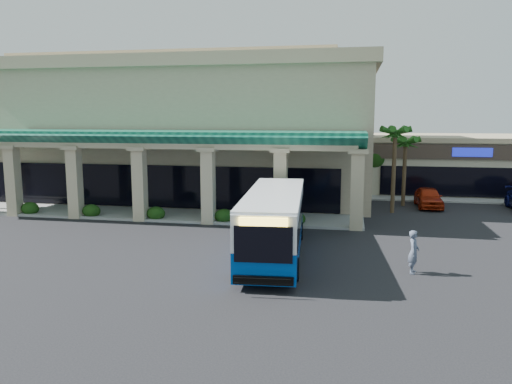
# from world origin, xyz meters

# --- Properties ---
(ground) EXTENTS (110.00, 110.00, 0.00)m
(ground) POSITION_xyz_m (0.00, 0.00, 0.00)
(ground) COLOR black
(main_building) EXTENTS (30.80, 14.80, 11.35)m
(main_building) POSITION_xyz_m (-8.00, 16.00, 5.67)
(main_building) COLOR tan
(main_building) RESTS_ON ground
(arcade) EXTENTS (30.00, 6.20, 5.70)m
(arcade) POSITION_xyz_m (-8.00, 6.80, 2.85)
(arcade) COLOR #0D5240
(arcade) RESTS_ON ground
(strip_mall) EXTENTS (22.50, 12.50, 4.90)m
(strip_mall) POSITION_xyz_m (18.00, 24.00, 2.45)
(strip_mall) COLOR beige
(strip_mall) RESTS_ON ground
(palm_0) EXTENTS (2.40, 2.40, 6.60)m
(palm_0) POSITION_xyz_m (8.50, 11.00, 3.30)
(palm_0) COLOR #1C5015
(palm_0) RESTS_ON ground
(palm_1) EXTENTS (2.40, 2.40, 5.80)m
(palm_1) POSITION_xyz_m (9.50, 14.00, 2.90)
(palm_1) COLOR #1C5015
(palm_1) RESTS_ON ground
(broadleaf_tree) EXTENTS (2.60, 2.60, 4.81)m
(broadleaf_tree) POSITION_xyz_m (7.50, 19.00, 2.41)
(broadleaf_tree) COLOR black
(broadleaf_tree) RESTS_ON ground
(transit_bus) EXTENTS (3.40, 11.23, 3.09)m
(transit_bus) POSITION_xyz_m (2.11, -1.16, 1.55)
(transit_bus) COLOR #013FA4
(transit_bus) RESTS_ON ground
(pedestrian) EXTENTS (0.57, 0.75, 1.85)m
(pedestrian) POSITION_xyz_m (8.33, -2.75, 0.93)
(pedestrian) COLOR #4E586C
(pedestrian) RESTS_ON ground
(car_silver) EXTENTS (1.75, 4.31, 1.47)m
(car_silver) POSITION_xyz_m (11.25, 13.66, 0.73)
(car_silver) COLOR #A5250C
(car_silver) RESTS_ON ground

